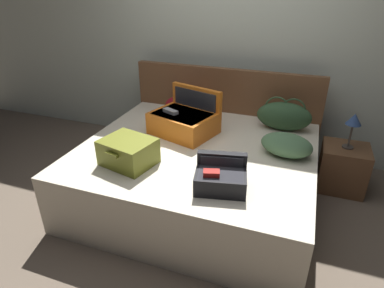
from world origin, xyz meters
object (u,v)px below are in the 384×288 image
Objects in this scene: hard_case_small at (221,178)px; pillow_near_headboard at (182,105)px; bed at (197,173)px; nightstand at (343,168)px; table_lamp at (354,122)px; hard_case_large at (184,120)px; pillow_center_head at (286,145)px; hard_case_medium at (128,152)px; duffel_bag at (284,116)px.

hard_case_small is 1.53m from pillow_near_headboard.
nightstand is (1.32, 0.67, -0.05)m from bed.
pillow_near_headboard is 1.05× the size of table_lamp.
pillow_near_headboard is at bearing 177.59° from table_lamp.
hard_case_large reaches higher than bed.
table_lamp reaches higher than pillow_near_headboard.
pillow_center_head is at bearing 47.44° from hard_case_small.
nightstand is at bearing -2.41° from pillow_near_headboard.
hard_case_large is 1.47× the size of hard_case_medium.
hard_case_small reaches higher than bed.
pillow_center_head is (1.20, 0.59, -0.01)m from hard_case_medium.
nightstand is at bearing 44.40° from pillow_center_head.
table_lamp reaches higher than pillow_center_head.
bed is 0.74m from hard_case_medium.
pillow_center_head reaches higher than bed.
hard_case_small is 0.91× the size of nightstand.
hard_case_medium is 1.01× the size of nightstand.
duffel_bag is at bearing -179.46° from nightstand.
pillow_near_headboard is 1.81m from nightstand.
nightstand is at bearing 45.74° from hard_case_medium.
table_lamp is (1.75, 1.13, 0.07)m from hard_case_medium.
pillow_center_head is at bearing 9.70° from hard_case_large.
pillow_near_headboard is at bearing 120.84° from bed.
table_lamp is (0.55, 0.54, 0.08)m from pillow_center_head.
hard_case_large reaches higher than pillow_near_headboard.
pillow_center_head is at bearing -135.60° from table_lamp.
duffel_bag is at bearing 63.22° from hard_case_small.
bed is 4.49× the size of nightstand.
hard_case_medium is 1.21m from pillow_near_headboard.
bed is at bearing -135.81° from duffel_bag.
duffel_bag is at bearing 44.19° from bed.
pillow_center_head is at bearing 39.15° from hard_case_medium.
pillow_near_headboard is at bearing 131.34° from hard_case_large.
pillow_center_head is 1.26× the size of table_lamp.
hard_case_medium is 0.81m from hard_case_small.
hard_case_medium is at bearing -147.12° from table_lamp.
pillow_center_head is at bearing -26.87° from pillow_near_headboard.
table_lamp is (1.54, 0.41, 0.04)m from hard_case_large.
hard_case_medium is 1.11× the size of hard_case_small.
table_lamp is at bearing 27.00° from bed.
hard_case_medium reaches higher than pillow_near_headboard.
hard_case_large is (-0.22, 0.26, 0.41)m from bed.
nightstand is 1.31× the size of table_lamp.
hard_case_small is 1.25m from duffel_bag.
bed is 4.44× the size of hard_case_medium.
bed is at bearing -59.16° from pillow_near_headboard.
bed is 0.95m from pillow_near_headboard.
pillow_center_head is (0.40, 0.68, 0.01)m from hard_case_small.
hard_case_small reaches higher than hard_case_medium.
duffel_bag is at bearing -4.06° from pillow_near_headboard.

